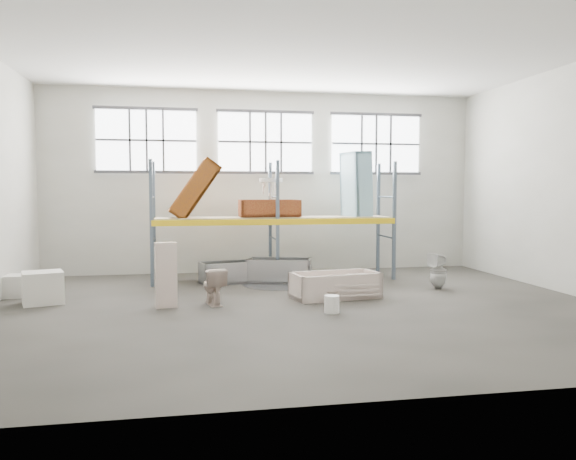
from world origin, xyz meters
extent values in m
cube|color=#4B4841|center=(0.00, 0.00, -0.05)|extent=(12.00, 10.00, 0.10)
cube|color=silver|center=(0.00, 0.00, 5.05)|extent=(12.00, 10.00, 0.10)
cube|color=#AAA99D|center=(0.00, 5.05, 2.50)|extent=(12.00, 0.10, 5.00)
cube|color=beige|center=(0.00, -5.05, 2.50)|extent=(12.00, 0.10, 5.00)
cube|color=white|center=(-3.20, 4.94, 3.60)|extent=(2.60, 0.04, 1.60)
cube|color=white|center=(0.00, 4.94, 3.60)|extent=(2.60, 0.04, 1.60)
cube|color=white|center=(3.20, 4.94, 3.60)|extent=(2.60, 0.04, 1.60)
cube|color=slate|center=(-3.00, 2.90, 1.50)|extent=(0.08, 0.08, 3.00)
cube|color=slate|center=(-3.00, 4.10, 1.50)|extent=(0.08, 0.08, 3.00)
cube|color=slate|center=(0.00, 2.90, 1.50)|extent=(0.08, 0.08, 3.00)
cube|color=slate|center=(0.00, 4.10, 1.50)|extent=(0.08, 0.08, 3.00)
cube|color=slate|center=(3.00, 2.90, 1.50)|extent=(0.08, 0.08, 3.00)
cube|color=slate|center=(3.00, 4.10, 1.50)|extent=(0.08, 0.08, 3.00)
cube|color=yellow|center=(0.00, 2.90, 1.50)|extent=(6.00, 0.10, 0.14)
cube|color=yellow|center=(0.00, 4.10, 1.50)|extent=(6.00, 0.10, 0.14)
cube|color=gray|center=(0.00, 3.50, 1.58)|extent=(5.90, 1.10, 0.03)
cylinder|color=black|center=(0.00, 2.70, 0.00)|extent=(1.80, 1.80, 0.00)
cube|color=#F5E2D1|center=(1.36, 0.74, 0.28)|extent=(0.48, 0.27, 0.43)
imported|color=#C7AEA4|center=(0.69, 0.48, 0.16)|extent=(0.49, 0.49, 0.14)
imported|color=beige|center=(-1.69, 0.54, 0.37)|extent=(0.55, 0.79, 0.74)
cube|color=beige|center=(-2.61, 0.45, 0.63)|extent=(0.44, 0.32, 1.26)
imported|color=silver|center=(3.51, 1.42, 0.42)|extent=(0.48, 0.48, 0.84)
imported|color=white|center=(-0.12, 3.21, 2.09)|extent=(0.61, 0.48, 0.52)
cylinder|color=white|center=(0.43, -0.64, 0.16)|extent=(0.36, 0.36, 0.32)
cube|color=silver|center=(-5.05, 1.24, 0.32)|extent=(0.91, 0.84, 0.65)
cube|color=beige|center=(-5.81, 2.14, 0.23)|extent=(0.59, 0.59, 0.47)
camera|label=1|loc=(-2.24, -10.65, 2.26)|focal=35.19mm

